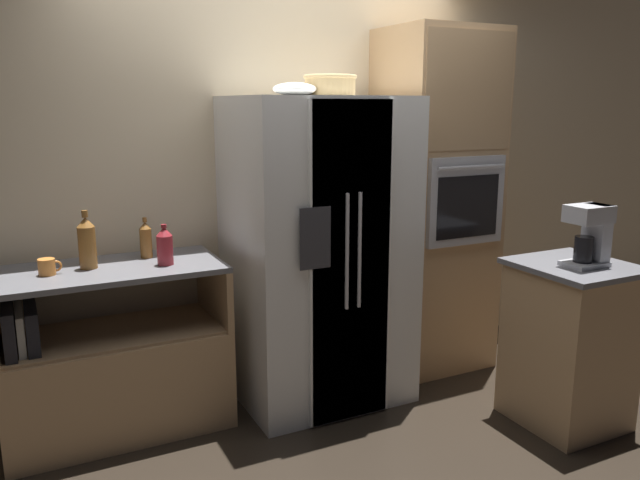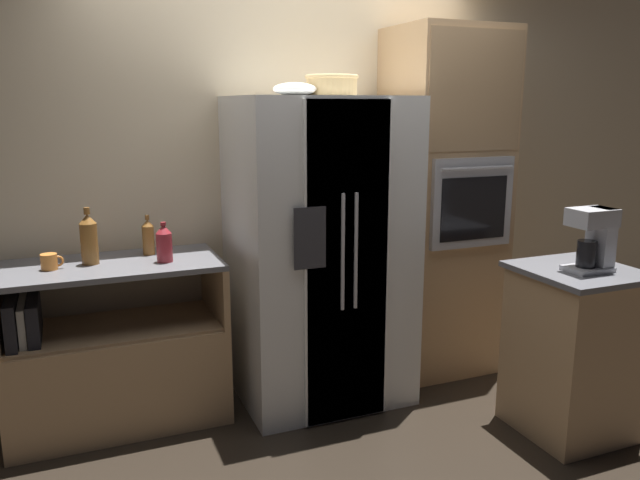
{
  "view_description": "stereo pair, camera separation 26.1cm",
  "coord_description": "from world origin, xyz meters",
  "px_view_note": "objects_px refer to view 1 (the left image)",
  "views": [
    {
      "loc": [
        -1.52,
        -3.19,
        1.75
      ],
      "look_at": [
        0.03,
        -0.06,
        0.99
      ],
      "focal_mm": 35.0,
      "sensor_mm": 36.0,
      "label": 1
    },
    {
      "loc": [
        -1.29,
        -3.3,
        1.75
      ],
      "look_at": [
        0.03,
        -0.06,
        0.99
      ],
      "focal_mm": 35.0,
      "sensor_mm": 36.0,
      "label": 2
    }
  ],
  "objects_px": {
    "refrigerator": "(318,251)",
    "fruit_bowl": "(295,89)",
    "wicker_basket": "(330,85)",
    "bottle_short": "(165,246)",
    "wall_oven": "(435,202)",
    "mug": "(47,267)",
    "bottle_wide": "(146,240)",
    "coffee_maker": "(591,232)",
    "bottle_tall": "(87,243)"
  },
  "relations": [
    {
      "from": "refrigerator",
      "to": "fruit_bowl",
      "type": "relative_size",
      "value": 7.46
    },
    {
      "from": "wicker_basket",
      "to": "bottle_short",
      "type": "height_order",
      "value": "wicker_basket"
    },
    {
      "from": "wall_oven",
      "to": "wicker_basket",
      "type": "height_order",
      "value": "wall_oven"
    },
    {
      "from": "fruit_bowl",
      "to": "mug",
      "type": "distance_m",
      "value": 1.58
    },
    {
      "from": "bottle_wide",
      "to": "coffee_maker",
      "type": "distance_m",
      "value": 2.39
    },
    {
      "from": "fruit_bowl",
      "to": "bottle_short",
      "type": "height_order",
      "value": "fruit_bowl"
    },
    {
      "from": "fruit_bowl",
      "to": "mug",
      "type": "height_order",
      "value": "fruit_bowl"
    },
    {
      "from": "bottle_tall",
      "to": "bottle_short",
      "type": "height_order",
      "value": "bottle_tall"
    },
    {
      "from": "bottle_wide",
      "to": "coffee_maker",
      "type": "relative_size",
      "value": 0.7
    },
    {
      "from": "bottle_short",
      "to": "refrigerator",
      "type": "bearing_deg",
      "value": -1.99
    },
    {
      "from": "refrigerator",
      "to": "bottle_wide",
      "type": "xyz_separation_m",
      "value": [
        -0.95,
        0.23,
        0.12
      ]
    },
    {
      "from": "coffee_maker",
      "to": "wicker_basket",
      "type": "bearing_deg",
      "value": 136.4
    },
    {
      "from": "bottle_tall",
      "to": "bottle_wide",
      "type": "xyz_separation_m",
      "value": [
        0.32,
        0.1,
        -0.04
      ]
    },
    {
      "from": "wicker_basket",
      "to": "mug",
      "type": "height_order",
      "value": "wicker_basket"
    },
    {
      "from": "mug",
      "to": "refrigerator",
      "type": "bearing_deg",
      "value": -3.44
    },
    {
      "from": "refrigerator",
      "to": "wicker_basket",
      "type": "height_order",
      "value": "wicker_basket"
    },
    {
      "from": "wall_oven",
      "to": "bottle_tall",
      "type": "relative_size",
      "value": 7.25
    },
    {
      "from": "bottle_tall",
      "to": "coffee_maker",
      "type": "bearing_deg",
      "value": -25.23
    },
    {
      "from": "fruit_bowl",
      "to": "coffee_maker",
      "type": "bearing_deg",
      "value": -37.16
    },
    {
      "from": "bottle_tall",
      "to": "bottle_short",
      "type": "relative_size",
      "value": 1.4
    },
    {
      "from": "bottle_wide",
      "to": "wicker_basket",
      "type": "bearing_deg",
      "value": -12.96
    },
    {
      "from": "coffee_maker",
      "to": "refrigerator",
      "type": "bearing_deg",
      "value": 138.32
    },
    {
      "from": "bottle_short",
      "to": "bottle_wide",
      "type": "height_order",
      "value": "bottle_wide"
    },
    {
      "from": "wall_oven",
      "to": "fruit_bowl",
      "type": "distance_m",
      "value": 1.3
    },
    {
      "from": "wicker_basket",
      "to": "coffee_maker",
      "type": "xyz_separation_m",
      "value": [
        1.03,
        -0.98,
        -0.76
      ]
    },
    {
      "from": "wicker_basket",
      "to": "coffee_maker",
      "type": "distance_m",
      "value": 1.62
    },
    {
      "from": "mug",
      "to": "coffee_maker",
      "type": "relative_size",
      "value": 0.35
    },
    {
      "from": "bottle_tall",
      "to": "bottle_wide",
      "type": "height_order",
      "value": "bottle_tall"
    },
    {
      "from": "refrigerator",
      "to": "fruit_bowl",
      "type": "distance_m",
      "value": 0.95
    },
    {
      "from": "wicker_basket",
      "to": "bottle_short",
      "type": "bearing_deg",
      "value": 178.05
    },
    {
      "from": "mug",
      "to": "wall_oven",
      "type": "bearing_deg",
      "value": 0.32
    },
    {
      "from": "bottle_short",
      "to": "coffee_maker",
      "type": "height_order",
      "value": "coffee_maker"
    },
    {
      "from": "mug",
      "to": "fruit_bowl",
      "type": "bearing_deg",
      "value": -5.06
    },
    {
      "from": "wicker_basket",
      "to": "mug",
      "type": "bearing_deg",
      "value": 176.66
    },
    {
      "from": "wall_oven",
      "to": "fruit_bowl",
      "type": "bearing_deg",
      "value": -173.12
    },
    {
      "from": "bottle_wide",
      "to": "coffee_maker",
      "type": "xyz_separation_m",
      "value": [
        2.06,
        -1.22,
        0.08
      ]
    },
    {
      "from": "bottle_tall",
      "to": "mug",
      "type": "height_order",
      "value": "bottle_tall"
    },
    {
      "from": "wall_oven",
      "to": "bottle_wide",
      "type": "distance_m",
      "value": 1.87
    },
    {
      "from": "mug",
      "to": "bottle_wide",
      "type": "bearing_deg",
      "value": 15.77
    },
    {
      "from": "wall_oven",
      "to": "coffee_maker",
      "type": "distance_m",
      "value": 1.1
    },
    {
      "from": "bottle_short",
      "to": "coffee_maker",
      "type": "bearing_deg",
      "value": -26.95
    },
    {
      "from": "refrigerator",
      "to": "bottle_wide",
      "type": "relative_size",
      "value": 7.88
    },
    {
      "from": "coffee_maker",
      "to": "bottle_short",
      "type": "bearing_deg",
      "value": 153.05
    },
    {
      "from": "fruit_bowl",
      "to": "refrigerator",
      "type": "bearing_deg",
      "value": 10.13
    },
    {
      "from": "fruit_bowl",
      "to": "wall_oven",
      "type": "bearing_deg",
      "value": 6.88
    },
    {
      "from": "bottle_tall",
      "to": "bottle_short",
      "type": "xyz_separation_m",
      "value": [
        0.38,
        -0.1,
        -0.03
      ]
    },
    {
      "from": "wall_oven",
      "to": "coffee_maker",
      "type": "relative_size",
      "value": 6.83
    },
    {
      "from": "wicker_basket",
      "to": "refrigerator",
      "type": "bearing_deg",
      "value": 178.52
    },
    {
      "from": "refrigerator",
      "to": "bottle_short",
      "type": "distance_m",
      "value": 0.9
    },
    {
      "from": "wicker_basket",
      "to": "coffee_maker",
      "type": "relative_size",
      "value": 0.93
    }
  ]
}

